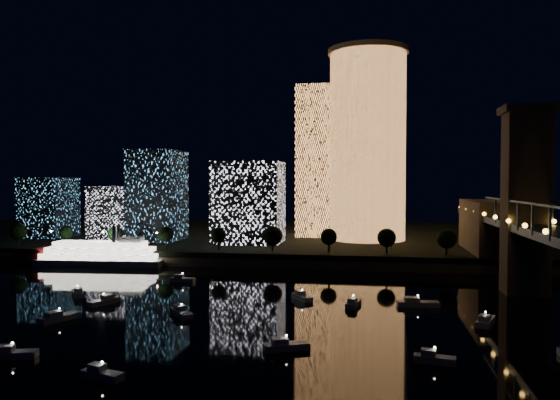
{
  "coord_description": "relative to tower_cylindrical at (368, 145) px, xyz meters",
  "views": [
    {
      "loc": [
        23.83,
        -103.12,
        30.1
      ],
      "look_at": [
        -1.98,
        55.0,
        24.5
      ],
      "focal_mm": 35.0,
      "sensor_mm": 36.0,
      "label": 1
    }
  ],
  "objects": [
    {
      "name": "seawall",
      "position": [
        -23.17,
        -50.97,
        -44.06
      ],
      "size": [
        420.0,
        6.0,
        3.0
      ],
      "primitive_type": "cube",
      "color": "#6B5E4C",
      "rests_on": "ground"
    },
    {
      "name": "midrise_blocks",
      "position": [
        -87.39,
        -15.22,
        -24.81
      ],
      "size": [
        117.21,
        30.44,
        37.98
      ],
      "color": "white",
      "rests_on": "far_bank"
    },
    {
      "name": "far_bank",
      "position": [
        -23.17,
        27.03,
        -43.06
      ],
      "size": [
        420.0,
        160.0,
        5.0
      ],
      "primitive_type": "cube",
      "color": "black",
      "rests_on": "ground"
    },
    {
      "name": "tower_cylindrical",
      "position": [
        0.0,
        0.0,
        0.0
      ],
      "size": [
        34.0,
        34.0,
        80.87
      ],
      "color": "#FF9E51",
      "rests_on": "far_bank"
    },
    {
      "name": "esplanade_trees",
      "position": [
        -45.6,
        -44.97,
        -35.09
      ],
      "size": [
        166.67,
        6.84,
        8.92
      ],
      "color": "black",
      "rests_on": "far_bank"
    },
    {
      "name": "street_lamps",
      "position": [
        -57.17,
        -38.97,
        -36.54
      ],
      "size": [
        132.7,
        0.7,
        5.65
      ],
      "color": "black",
      "rests_on": "far_bank"
    },
    {
      "name": "tower_rectangular",
      "position": [
        -21.07,
        13.92,
        -6.59
      ],
      "size": [
        21.35,
        21.35,
        67.93
      ],
      "primitive_type": "cube",
      "color": "#FF9E51",
      "rests_on": "far_bank"
    },
    {
      "name": "riverboat",
      "position": [
        -95.95,
        -55.31,
        -41.79
      ],
      "size": [
        49.35,
        13.49,
        14.69
      ],
      "color": "silver",
      "rests_on": "ground"
    },
    {
      "name": "ground",
      "position": [
        -23.17,
        -132.97,
        -45.56
      ],
      "size": [
        520.0,
        520.0,
        0.0
      ],
      "primitive_type": "plane",
      "color": "black",
      "rests_on": "ground"
    },
    {
      "name": "motorboats",
      "position": [
        -23.74,
        -121.1,
        -44.75
      ],
      "size": [
        119.14,
        81.95,
        2.78
      ],
      "color": "silver",
      "rests_on": "ground"
    }
  ]
}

